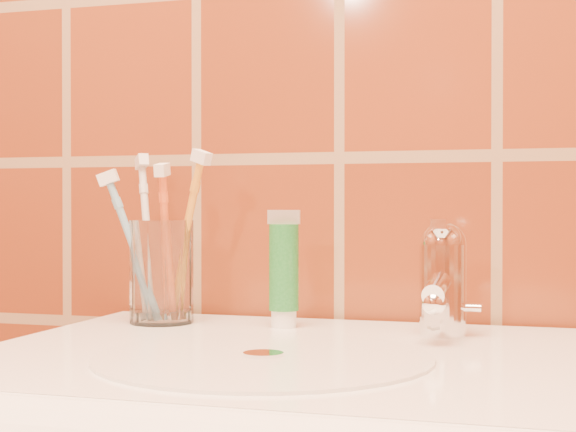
% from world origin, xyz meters
% --- Properties ---
extents(glass_tumbler, '(0.09, 0.09, 0.12)m').
position_xyz_m(glass_tumbler, '(-0.19, 1.10, 0.91)').
color(glass_tumbler, white).
rests_on(glass_tumbler, pedestal_sink).
extents(toothpaste_tube, '(0.04, 0.03, 0.13)m').
position_xyz_m(toothpaste_tube, '(-0.04, 1.11, 0.91)').
color(toothpaste_tube, white).
rests_on(toothpaste_tube, pedestal_sink).
extents(faucet, '(0.05, 0.11, 0.12)m').
position_xyz_m(faucet, '(0.14, 1.09, 0.91)').
color(faucet, white).
rests_on(faucet, pedestal_sink).
extents(toothbrush_0, '(0.03, 0.08, 0.19)m').
position_xyz_m(toothbrush_0, '(-0.17, 1.09, 0.94)').
color(toothbrush_0, orange).
rests_on(toothbrush_0, glass_tumbler).
extents(toothbrush_1, '(0.12, 0.13, 0.21)m').
position_xyz_m(toothbrush_1, '(-0.21, 1.12, 0.95)').
color(toothbrush_1, silver).
rests_on(toothbrush_1, glass_tumbler).
extents(toothbrush_2, '(0.12, 0.10, 0.18)m').
position_xyz_m(toothbrush_2, '(-0.21, 1.08, 0.94)').
color(toothbrush_2, '#73A9CD').
rests_on(toothbrush_2, glass_tumbler).
extents(toothbrush_3, '(0.12, 0.11, 0.21)m').
position_xyz_m(toothbrush_3, '(-0.16, 1.10, 0.95)').
color(toothbrush_3, orange).
rests_on(toothbrush_3, glass_tumbler).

